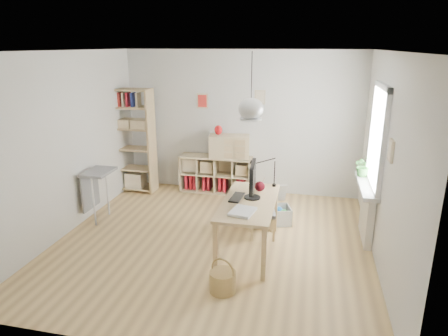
% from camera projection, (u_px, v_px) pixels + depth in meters
% --- Properties ---
extents(ground, '(4.50, 4.50, 0.00)m').
position_uv_depth(ground, '(213.00, 241.00, 5.88)').
color(ground, tan).
rests_on(ground, ground).
extents(room_shell, '(4.50, 4.50, 4.50)m').
position_uv_depth(room_shell, '(251.00, 109.00, 5.03)').
color(room_shell, silver).
rests_on(room_shell, ground).
extents(window_unit, '(0.07, 1.16, 1.46)m').
position_uv_depth(window_unit, '(378.00, 137.00, 5.52)').
color(window_unit, white).
rests_on(window_unit, ground).
extents(radiator, '(0.10, 0.80, 0.80)m').
position_uv_depth(radiator, '(367.00, 213.00, 5.86)').
color(radiator, silver).
rests_on(radiator, ground).
extents(windowsill, '(0.22, 1.20, 0.06)m').
position_uv_depth(windowsill, '(366.00, 186.00, 5.75)').
color(windowsill, white).
rests_on(windowsill, radiator).
extents(desk, '(0.70, 1.50, 0.75)m').
position_uv_depth(desk, '(249.00, 207.00, 5.43)').
color(desk, tan).
rests_on(desk, ground).
extents(cube_shelf, '(1.40, 0.38, 0.72)m').
position_uv_depth(cube_shelf, '(215.00, 177.00, 7.83)').
color(cube_shelf, tan).
rests_on(cube_shelf, ground).
extents(tall_bookshelf, '(0.80, 0.38, 2.00)m').
position_uv_depth(tall_bookshelf, '(133.00, 136.00, 7.66)').
color(tall_bookshelf, tan).
rests_on(tall_bookshelf, ground).
extents(side_table, '(0.40, 0.55, 0.85)m').
position_uv_depth(side_table, '(95.00, 181.00, 6.43)').
color(side_table, gray).
rests_on(side_table, ground).
extents(chair, '(0.43, 0.43, 0.75)m').
position_uv_depth(chair, '(262.00, 209.00, 5.95)').
color(chair, gray).
rests_on(chair, ground).
extents(wicker_basket, '(0.31, 0.31, 0.43)m').
position_uv_depth(wicker_basket, '(223.00, 281.00, 4.65)').
color(wicker_basket, '#9B7B46').
rests_on(wicker_basket, ground).
extents(storage_chest, '(0.68, 0.72, 0.56)m').
position_uv_depth(storage_chest, '(274.00, 211.00, 6.49)').
color(storage_chest, silver).
rests_on(storage_chest, ground).
extents(monitor, '(0.23, 0.57, 0.50)m').
position_uv_depth(monitor, '(253.00, 179.00, 5.42)').
color(monitor, black).
rests_on(monitor, desk).
extents(keyboard, '(0.17, 0.39, 0.02)m').
position_uv_depth(keyboard, '(237.00, 197.00, 5.50)').
color(keyboard, black).
rests_on(keyboard, desk).
extents(task_lamp, '(0.39, 0.14, 0.42)m').
position_uv_depth(task_lamp, '(261.00, 168.00, 5.87)').
color(task_lamp, black).
rests_on(task_lamp, desk).
extents(yarn_ball, '(0.15, 0.15, 0.15)m').
position_uv_depth(yarn_ball, '(260.00, 186.00, 5.74)').
color(yarn_ball, '#48090E').
rests_on(yarn_ball, desk).
extents(paper_tray, '(0.33, 0.39, 0.03)m').
position_uv_depth(paper_tray, '(243.00, 211.00, 5.01)').
color(paper_tray, white).
rests_on(paper_tray, desk).
extents(drawer_chest, '(0.79, 0.45, 0.43)m').
position_uv_depth(drawer_chest, '(229.00, 146.00, 7.54)').
color(drawer_chest, tan).
rests_on(drawer_chest, cube_shelf).
extents(red_vase, '(0.15, 0.15, 0.18)m').
position_uv_depth(red_vase, '(218.00, 130.00, 7.50)').
color(red_vase, maroon).
rests_on(red_vase, drawer_chest).
extents(potted_plant, '(0.34, 0.32, 0.32)m').
position_uv_depth(potted_plant, '(364.00, 166.00, 6.02)').
color(potted_plant, '#2C6927').
rests_on(potted_plant, windowsill).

